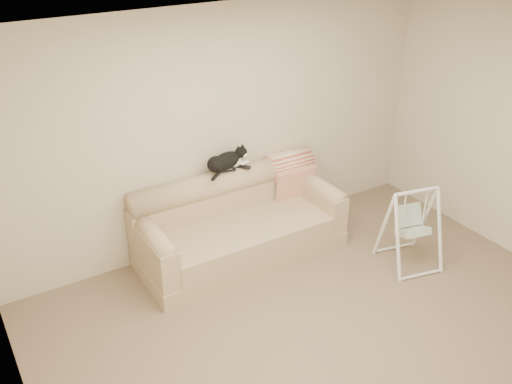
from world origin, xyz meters
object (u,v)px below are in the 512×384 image
remote_a (227,170)px  sofa (237,225)px  remote_b (243,167)px  tuxedo_cat (226,161)px  baby_swing (411,227)px

remote_a → sofa: bearing=-93.3°
remote_b → tuxedo_cat: (-0.19, 0.03, 0.10)m
remote_a → tuxedo_cat: (-0.00, 0.02, 0.10)m
tuxedo_cat → remote_a: bearing=-81.2°
remote_a → baby_swing: size_ratio=0.21×
remote_b → baby_swing: remote_b is taller
sofa → remote_b: 0.63m
remote_a → tuxedo_cat: 0.10m
remote_b → tuxedo_cat: bearing=171.7°
sofa → remote_b: remote_b is taller
sofa → tuxedo_cat: tuxedo_cat is taller
sofa → tuxedo_cat: 0.70m
sofa → tuxedo_cat: size_ratio=3.87×
sofa → remote_b: size_ratio=13.93×
remote_b → baby_swing: bearing=-46.3°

